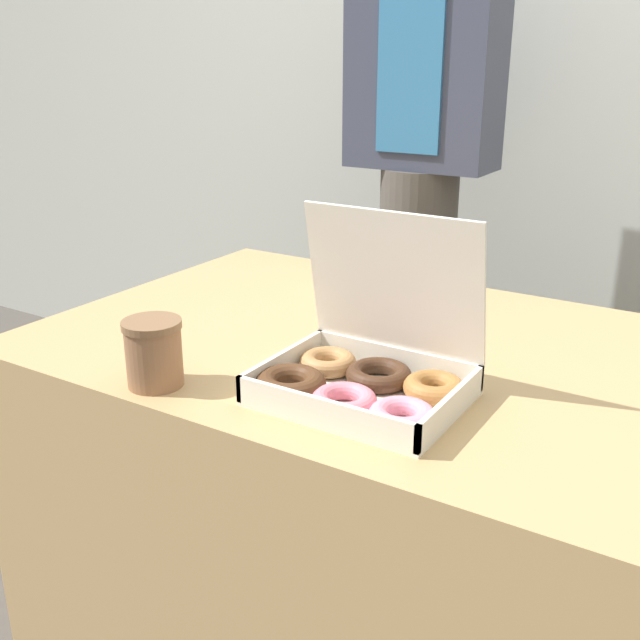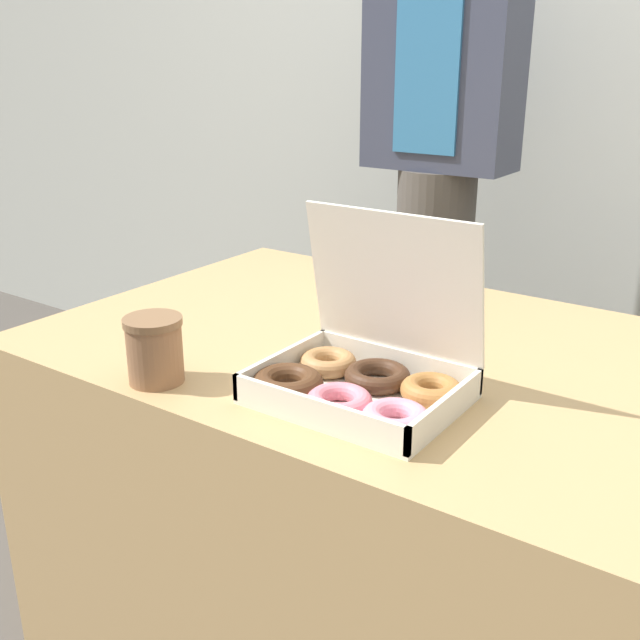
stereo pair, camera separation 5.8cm
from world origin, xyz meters
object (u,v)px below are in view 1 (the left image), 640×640
Objects in this scene: donut_box at (363,373)px; coffee_cup at (154,353)px; person_customer at (421,155)px; napkin_holder at (341,249)px.

donut_box is 0.33m from coffee_cup.
coffee_cup is at bearing -88.63° from person_customer.
napkin_holder is at bearing 123.59° from donut_box.
coffee_cup is 0.66m from napkin_holder.
coffee_cup is 1.04m from person_customer.
donut_box is at bearing -56.41° from napkin_holder.
person_customer is at bearing 109.95° from donut_box.
donut_box is at bearing 24.54° from coffee_cup.
napkin_holder is 0.40m from person_customer.
donut_box is 0.96m from person_customer.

